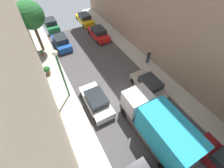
# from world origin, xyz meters

# --- Properties ---
(ground) EXTENTS (32.00, 32.00, 0.00)m
(ground) POSITION_xyz_m (0.00, 0.00, 0.00)
(ground) COLOR #423F42
(sidewalk_left) EXTENTS (2.00, 44.00, 0.15)m
(sidewalk_left) POSITION_xyz_m (-5.00, 0.00, 0.07)
(sidewalk_left) COLOR #A8A399
(sidewalk_left) RESTS_ON ground
(sidewalk_right) EXTENTS (2.00, 44.00, 0.15)m
(sidewalk_right) POSITION_xyz_m (5.00, 0.00, 0.07)
(sidewalk_right) COLOR #A8A399
(sidewalk_right) RESTS_ON ground
(parked_car_left_2) EXTENTS (1.78, 4.20, 1.57)m
(parked_car_left_2) POSITION_xyz_m (-2.70, 0.55, 0.72)
(parked_car_left_2) COLOR silver
(parked_car_left_2) RESTS_ON ground
(parked_car_left_3) EXTENTS (1.78, 4.20, 1.57)m
(parked_car_left_3) POSITION_xyz_m (-2.70, 11.83, 0.72)
(parked_car_left_3) COLOR #194799
(parked_car_left_3) RESTS_ON ground
(parked_car_left_4) EXTENTS (1.78, 4.20, 1.57)m
(parked_car_left_4) POSITION_xyz_m (-2.70, 17.63, 0.72)
(parked_car_left_4) COLOR #1E6638
(parked_car_left_4) RESTS_ON ground
(parked_car_right_2) EXTENTS (1.78, 4.20, 1.57)m
(parked_car_right_2) POSITION_xyz_m (2.70, -0.27, 0.72)
(parked_car_right_2) COLOR gray
(parked_car_right_2) RESTS_ON ground
(parked_car_right_3) EXTENTS (1.78, 4.20, 1.57)m
(parked_car_right_3) POSITION_xyz_m (2.70, 11.40, 0.72)
(parked_car_right_3) COLOR red
(parked_car_right_3) RESTS_ON ground
(parked_car_right_4) EXTENTS (1.78, 4.20, 1.57)m
(parked_car_right_4) POSITION_xyz_m (2.70, 16.83, 0.72)
(parked_car_right_4) COLOR gold
(parked_car_right_4) RESTS_ON ground
(delivery_truck) EXTENTS (2.26, 6.60, 3.38)m
(delivery_truck) POSITION_xyz_m (0.00, -4.41, 1.79)
(delivery_truck) COLOR #4C4C51
(delivery_truck) RESTS_ON ground
(pedestrian) EXTENTS (0.40, 0.36, 1.72)m
(pedestrian) POSITION_xyz_m (5.30, 3.19, 1.07)
(pedestrian) COLOR #2D334C
(pedestrian) RESTS_ON sidewalk_right
(street_tree_0) EXTENTS (3.14, 3.14, 6.13)m
(street_tree_0) POSITION_xyz_m (-5.20, 12.09, 4.67)
(street_tree_0) COLOR brown
(street_tree_0) RESTS_ON sidewalk_left
(potted_plant_0) EXTENTS (0.41, 0.41, 0.75)m
(potted_plant_0) POSITION_xyz_m (-5.52, 10.84, 0.55)
(potted_plant_0) COLOR brown
(potted_plant_0) RESTS_ON sidewalk_left
(potted_plant_1) EXTENTS (0.69, 0.69, 1.05)m
(potted_plant_1) POSITION_xyz_m (-5.69, 6.98, 0.75)
(potted_plant_1) COLOR brown
(potted_plant_1) RESTS_ON sidewalk_left
(lamp_post) EXTENTS (0.44, 0.44, 5.26)m
(lamp_post) POSITION_xyz_m (-4.60, 2.91, 3.64)
(lamp_post) COLOR #26723F
(lamp_post) RESTS_ON sidewalk_left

